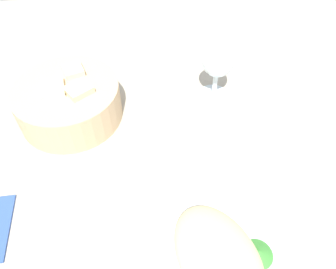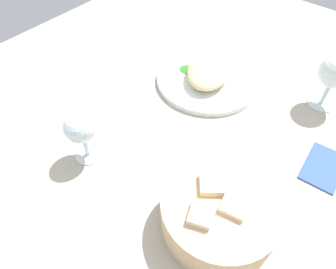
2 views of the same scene
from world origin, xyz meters
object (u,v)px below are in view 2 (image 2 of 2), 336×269
wine_glass_near (81,129)px  folded_napkin (324,166)px  wine_glass_far (336,73)px  bread_basket (219,212)px  plate (208,79)px

wine_glass_near → folded_napkin: (-28.19, 39.30, -7.66)cm
wine_glass_far → folded_napkin: (18.30, 7.70, -8.78)cm
bread_basket → wine_glass_near: size_ratio=1.67×
wine_glass_near → bread_basket: bearing=98.7°
wine_glass_near → wine_glass_far: size_ratio=0.87×
wine_glass_far → folded_napkin: 21.71cm
plate → bread_basket: bread_basket is taller
plate → wine_glass_far: (-10.61, 26.15, 8.48)cm
bread_basket → wine_glass_far: wine_glass_far is taller
plate → wine_glass_far: size_ratio=1.94×
folded_napkin → wine_glass_far: bearing=-161.6°
folded_napkin → bread_basket: bearing=-27.5°
wine_glass_far → plate: bearing=-67.9°
wine_glass_near → folded_napkin: size_ratio=1.08×
wine_glass_near → plate: bearing=171.4°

